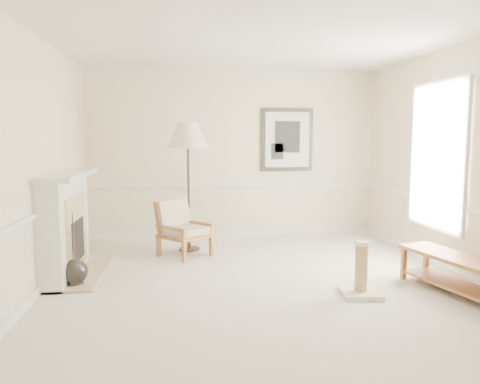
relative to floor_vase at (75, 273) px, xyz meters
name	(u,v)px	position (x,y,z in m)	size (l,w,h in m)	color
ground	(257,283)	(2.15, -0.14, -0.16)	(5.50, 5.50, 0.00)	silver
room	(268,127)	(2.29, -0.06, 1.70)	(5.04, 5.54, 2.92)	beige
fireplace	(66,226)	(-0.19, 0.46, 0.48)	(0.64, 1.64, 1.31)	white
floor_vase	(75,273)	(0.00, 0.00, 0.00)	(0.30, 0.30, 0.88)	black
armchair	(181,226)	(1.23, 1.33, 0.28)	(0.90, 0.91, 0.82)	brown
floor_lamp	(188,139)	(1.36, 1.61, 1.56)	(0.74, 0.74, 1.97)	black
bench	(460,270)	(4.30, -0.84, 0.13)	(0.81, 1.59, 0.43)	brown
scratching_post	(361,278)	(3.22, -0.70, 0.03)	(0.48, 0.48, 0.61)	white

